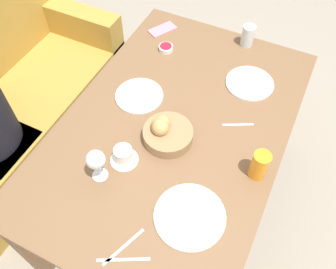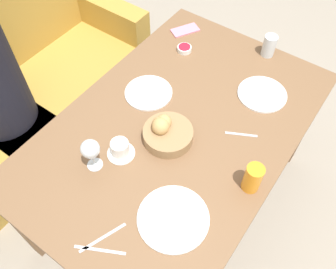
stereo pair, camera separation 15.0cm
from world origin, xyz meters
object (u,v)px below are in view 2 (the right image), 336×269
spoon_coffee (241,134)px  plate_near_right (262,94)px  plate_near_left (173,218)px  cell_phone (185,30)px  couch (20,98)px  juice_glass (253,178)px  knife_silver (100,250)px  plate_far_center (149,93)px  wine_glass (90,150)px  jam_bowl_berry (184,49)px  bread_basket (166,132)px  water_tumbler (269,46)px  fork_silver (103,238)px  coffee_cup (120,149)px

spoon_coffee → plate_near_right: bearing=7.1°
plate_near_left → cell_phone: (0.93, 0.58, -0.00)m
plate_near_right → spoon_coffee: 0.26m
couch → plate_near_right: size_ratio=7.18×
couch → juice_glass: size_ratio=12.62×
cell_phone → knife_silver: bearing=-159.8°
plate_far_center → knife_silver: bearing=-155.6°
cell_phone → wine_glass: bearing=-168.8°
plate_near_right → jam_bowl_berry: (0.05, 0.47, 0.01)m
bread_basket → spoon_coffee: size_ratio=1.65×
bread_basket → plate_near_left: bearing=-140.3°
plate_near_right → plate_far_center: bearing=124.6°
couch → plate_near_left: bearing=-100.4°
water_tumbler → juice_glass: bearing=-158.6°
plate_far_center → bread_basket: bearing=-126.4°
wine_glass → spoon_coffee: (0.48, -0.41, -0.11)m
juice_glass → fork_silver: bearing=146.0°
water_tumbler → jam_bowl_berry: bearing=121.8°
juice_glass → wine_glass: 0.62m
coffee_cup → plate_far_center: bearing=18.7°
water_tumbler → wine_glass: size_ratio=0.72×
bread_basket → plate_near_right: size_ratio=0.92×
couch → plate_far_center: bearing=-77.1°
couch → knife_silver: 1.35m
plate_near_right → juice_glass: juice_glass is taller
plate_near_left → spoon_coffee: 0.49m
juice_glass → couch: bearing=91.5°
jam_bowl_berry → spoon_coffee: bearing=-121.4°
coffee_cup → knife_silver: 0.41m
couch → plate_far_center: (0.20, -0.88, 0.42)m
plate_near_left → cell_phone: plate_near_left is taller
jam_bowl_berry → knife_silver: 1.09m
bread_basket → cell_phone: bearing=27.6°
water_tumbler → cell_phone: (-0.09, 0.45, -0.05)m
plate_near_right → juice_glass: 0.50m
plate_far_center → cell_phone: (0.49, 0.12, -0.00)m
wine_glass → spoon_coffee: 0.64m
juice_glass → knife_silver: size_ratio=0.77×
wine_glass → jam_bowl_berry: wine_glass is taller
couch → bread_basket: (0.04, -1.10, 0.45)m
couch → water_tumbler: bearing=-57.3°
couch → jam_bowl_berry: (0.55, -0.85, 0.43)m
plate_near_left → water_tumbler: (1.02, 0.12, 0.05)m
wine_glass → cell_phone: size_ratio=0.93×
coffee_cup → water_tumbler: bearing=-13.4°
plate_near_right → coffee_cup: bearing=153.0°
bread_basket → coffee_cup: 0.20m
bread_basket → jam_bowl_berry: bread_basket is taller
juice_glass → plate_near_right: bearing=21.1°
coffee_cup → plate_near_right: bearing=-27.0°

